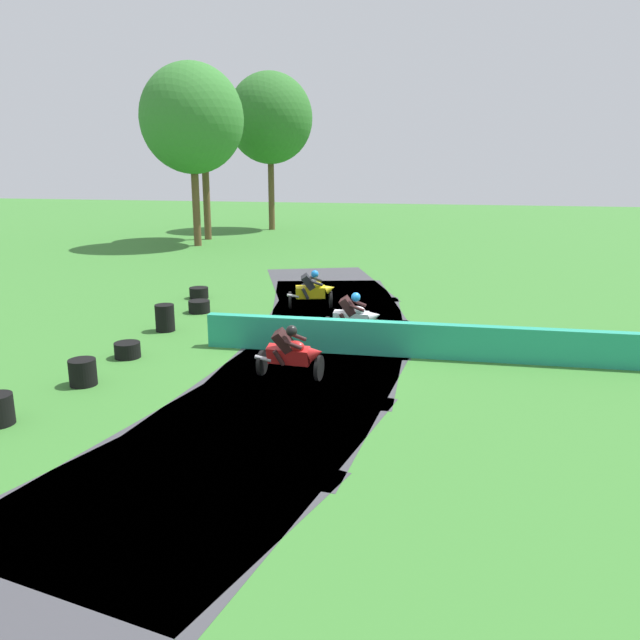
# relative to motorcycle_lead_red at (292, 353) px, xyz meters

# --- Properties ---
(ground_plane) EXTENTS (120.00, 120.00, 0.00)m
(ground_plane) POSITION_rel_motorcycle_lead_red_xyz_m (0.23, 2.26, -0.64)
(ground_plane) COLOR #38752D
(track_asphalt) EXTENTS (7.50, 27.39, 0.01)m
(track_asphalt) POSITION_rel_motorcycle_lead_red_xyz_m (-0.47, 2.25, -0.63)
(track_asphalt) COLOR #3D3D42
(track_asphalt) RESTS_ON ground
(safety_barrier) EXTENTS (16.20, 0.63, 0.90)m
(safety_barrier) POSITION_rel_motorcycle_lead_red_xyz_m (5.22, 2.37, -0.19)
(safety_barrier) COLOR #239375
(safety_barrier) RESTS_ON ground
(motorcycle_lead_red) EXTENTS (1.70, 0.88, 1.43)m
(motorcycle_lead_red) POSITION_rel_motorcycle_lead_red_xyz_m (0.00, 0.00, 0.00)
(motorcycle_lead_red) COLOR black
(motorcycle_lead_red) RESTS_ON ground
(motorcycle_chase_white) EXTENTS (1.68, 0.72, 1.43)m
(motorcycle_chase_white) POSITION_rel_motorcycle_lead_red_xyz_m (0.88, 3.65, 0.02)
(motorcycle_chase_white) COLOR black
(motorcycle_chase_white) RESTS_ON ground
(motorcycle_trailing_yellow) EXTENTS (1.72, 1.09, 1.43)m
(motorcycle_trailing_yellow) POSITION_rel_motorcycle_lead_red_xyz_m (-1.07, 7.08, 0.01)
(motorcycle_trailing_yellow) COLOR black
(motorcycle_trailing_yellow) RESTS_ON ground
(tire_stack_mid_a) EXTENTS (0.61, 0.61, 0.60)m
(tire_stack_mid_a) POSITION_rel_motorcycle_lead_red_xyz_m (-4.52, -1.35, -0.34)
(tire_stack_mid_a) COLOR black
(tire_stack_mid_a) RESTS_ON ground
(tire_stack_mid_b) EXTENTS (0.66, 0.66, 0.40)m
(tire_stack_mid_b) POSITION_rel_motorcycle_lead_red_xyz_m (-4.55, 0.73, -0.44)
(tire_stack_mid_b) COLOR black
(tire_stack_mid_b) RESTS_ON ground
(tire_stack_far) EXTENTS (0.57, 0.57, 0.80)m
(tire_stack_far) POSITION_rel_motorcycle_lead_red_xyz_m (-4.75, 3.36, -0.24)
(tire_stack_far) COLOR black
(tire_stack_far) RESTS_ON ground
(tire_stack_extra_a) EXTENTS (0.71, 0.71, 0.40)m
(tire_stack_extra_a) POSITION_rel_motorcycle_lead_red_xyz_m (-4.67, 5.77, -0.44)
(tire_stack_extra_a) COLOR black
(tire_stack_extra_a) RESTS_ON ground
(tire_stack_extra_b) EXTENTS (0.69, 0.69, 0.40)m
(tire_stack_extra_b) POSITION_rel_motorcycle_lead_red_xyz_m (-5.55, 7.89, -0.44)
(tire_stack_extra_b) COLOR black
(tire_stack_extra_b) RESTS_ON ground
(tree_far_left) EXTENTS (3.94, 3.94, 9.02)m
(tree_far_left) POSITION_rel_motorcycle_lead_red_xyz_m (-11.95, 24.89, 6.25)
(tree_far_left) COLOR brown
(tree_far_left) RESTS_ON ground
(tree_far_right) EXTENTS (6.04, 6.04, 11.04)m
(tree_far_right) POSITION_rel_motorcycle_lead_red_xyz_m (-9.55, 31.48, 7.21)
(tree_far_right) COLOR brown
(tree_far_right) RESTS_ON ground
(tree_mid_rise) EXTENTS (5.90, 5.90, 10.38)m
(tree_mid_rise) POSITION_rel_motorcycle_lead_red_xyz_m (-11.37, 21.80, 6.62)
(tree_mid_rise) COLOR brown
(tree_mid_rise) RESTS_ON ground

